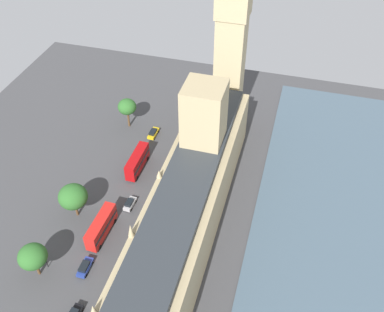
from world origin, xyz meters
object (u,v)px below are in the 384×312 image
car_silver_midblock (130,204)px  double_decker_bus_trailing (101,226)px  car_blue_opposite_hall (85,267)px  plane_tree_far_end (73,197)px  parliament_building (190,195)px  pedestrian_under_trees (151,219)px  plane_tree_slot_10 (127,107)px  street_lamp_slot_12 (43,253)px  clock_tower (232,29)px  car_yellow_cab_corner (153,133)px  pedestrian_near_tower (164,190)px  plane_tree_slot_11 (33,257)px  double_decker_bus_leading (137,161)px

car_silver_midblock → double_decker_bus_trailing: double_decker_bus_trailing is taller
car_blue_opposite_hall → plane_tree_far_end: plane_tree_far_end is taller
parliament_building → pedestrian_under_trees: bearing=16.4°
double_decker_bus_trailing → plane_tree_slot_10: size_ratio=1.20×
parliament_building → car_silver_midblock: (14.61, -0.21, -7.58)m
parliament_building → street_lamp_slot_12: (24.69, 19.55, -3.71)m
parliament_building → clock_tower: bearing=-89.9°
car_blue_opposite_hall → plane_tree_slot_10: (9.04, -46.42, 5.70)m
car_yellow_cab_corner → pedestrian_near_tower: car_yellow_cab_corner is taller
pedestrian_near_tower → plane_tree_far_end: bearing=-145.6°
car_blue_opposite_hall → clock_tower: bearing=72.2°
double_decker_bus_trailing → plane_tree_slot_11: bearing=-121.4°
plane_tree_far_end → plane_tree_slot_11: plane_tree_far_end is taller
clock_tower → plane_tree_slot_11: bearing=66.7°
double_decker_bus_leading → street_lamp_slot_12: (7.37, 32.02, 2.12)m
car_silver_midblock → plane_tree_slot_10: 30.83m
plane_tree_slot_11 → plane_tree_slot_10: bearing=-89.4°
double_decker_bus_trailing → plane_tree_far_end: (7.82, -3.55, 3.36)m
car_silver_midblock → plane_tree_far_end: (10.57, 5.57, 5.11)m
plane_tree_slot_10 → double_decker_bus_trailing: bearing=103.1°
car_yellow_cab_corner → plane_tree_slot_10: size_ratio=0.55×
clock_tower → car_yellow_cab_corner: clock_tower is taller
parliament_building → plane_tree_far_end: (25.17, 5.36, -2.46)m
double_decker_bus_leading → plane_tree_far_end: bearing=66.6°
parliament_building → double_decker_bus_trailing: 20.36m
double_decker_bus_leading → plane_tree_slot_10: (8.71, -15.81, 3.96)m
plane_tree_far_end → plane_tree_slot_10: bearing=-88.5°
clock_tower → car_blue_opposite_hall: 64.36m
car_yellow_cab_corner → double_decker_bus_leading: bearing=-85.3°
parliament_building → street_lamp_slot_12: size_ratio=9.91×
pedestrian_near_tower → double_decker_bus_leading: bearing=145.5°
car_blue_opposite_hall → plane_tree_far_end: 16.02m
clock_tower → car_silver_midblock: size_ratio=12.99×
car_silver_midblock → pedestrian_near_tower: 8.92m
car_yellow_cab_corner → plane_tree_slot_11: size_ratio=0.59×
car_silver_midblock → double_decker_bus_trailing: size_ratio=0.40×
double_decker_bus_leading → street_lamp_slot_12: size_ratio=1.53×
pedestrian_under_trees → plane_tree_slot_11: 26.03m
car_yellow_cab_corner → plane_tree_slot_11: 48.33m
car_blue_opposite_hall → plane_tree_slot_11: (8.56, 3.30, 4.87)m
parliament_building → car_yellow_cab_corner: 32.55m
double_decker_bus_trailing → plane_tree_slot_10: 38.39m
pedestrian_under_trees → plane_tree_slot_11: bearing=-159.0°
car_silver_midblock → double_decker_bus_leading: bearing=105.1°
parliament_building → plane_tree_slot_10: (26.03, -28.28, -1.87)m
parliament_building → car_blue_opposite_hall: 25.99m
car_yellow_cab_corner → plane_tree_slot_10: bearing=166.2°
double_decker_bus_leading → double_decker_bus_trailing: size_ratio=0.99×
parliament_building → car_yellow_cab_corner: bearing=-55.3°
clock_tower → car_yellow_cab_corner: size_ratio=11.36×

